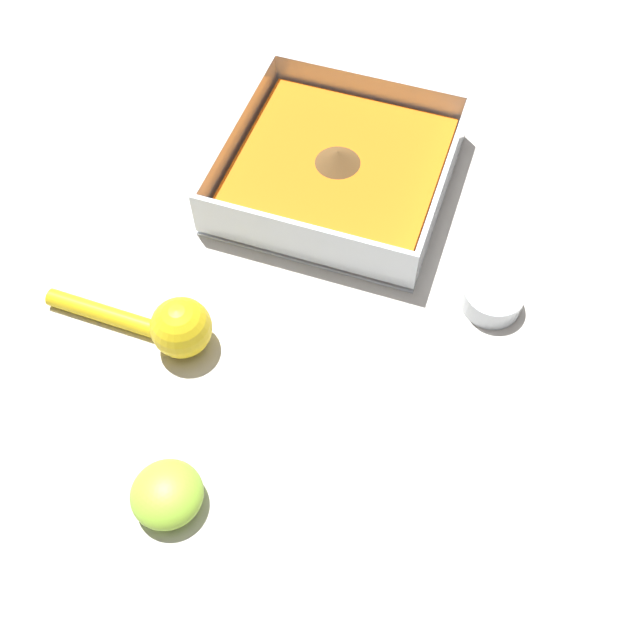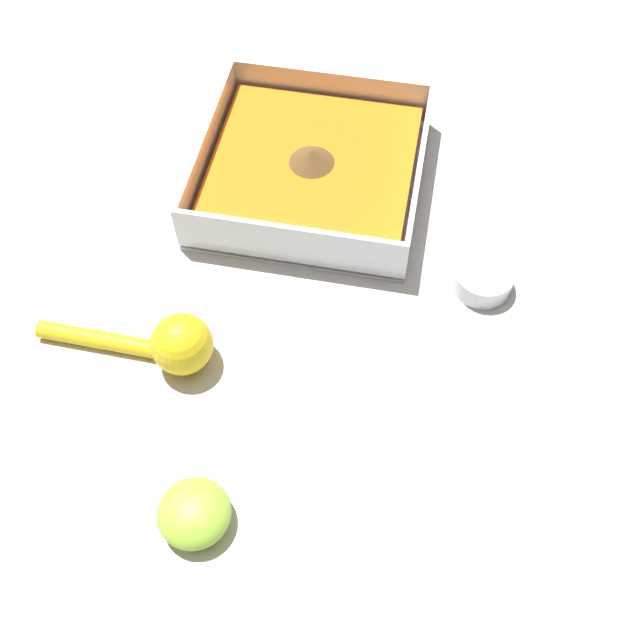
% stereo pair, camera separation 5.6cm
% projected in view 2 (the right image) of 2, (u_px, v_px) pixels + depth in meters
% --- Properties ---
extents(ground_plane, '(4.00, 4.00, 0.00)m').
position_uv_depth(ground_plane, '(304.00, 192.00, 0.88)').
color(ground_plane, beige).
extents(square_dish, '(0.25, 0.25, 0.06)m').
position_uv_depth(square_dish, '(312.00, 171.00, 0.87)').
color(square_dish, silver).
rests_on(square_dish, ground_plane).
extents(spice_bowl, '(0.06, 0.06, 0.03)m').
position_uv_depth(spice_bowl, '(483.00, 279.00, 0.79)').
color(spice_bowl, silver).
rests_on(spice_bowl, ground_plane).
extents(lemon_squeezer, '(0.19, 0.06, 0.06)m').
position_uv_depth(lemon_squeezer, '(168.00, 343.00, 0.73)').
color(lemon_squeezer, yellow).
rests_on(lemon_squeezer, ground_plane).
extents(lemon_half, '(0.07, 0.07, 0.04)m').
position_uv_depth(lemon_half, '(194.00, 513.00, 0.65)').
color(lemon_half, '#93CC38').
rests_on(lemon_half, ground_plane).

